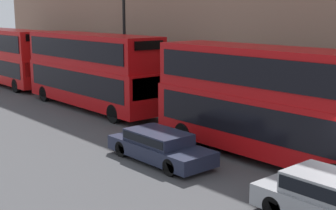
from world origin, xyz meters
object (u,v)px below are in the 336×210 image
(bus_third_in_queue, at_px, (10,55))
(car_dark_sedan, at_px, (333,199))
(bus_second_in_queue, at_px, (91,68))
(car_hatchback, at_px, (160,145))
(bus_leading, at_px, (270,99))

(bus_third_in_queue, bearing_deg, car_dark_sedan, -96.50)
(bus_second_in_queue, distance_m, car_dark_sedan, 18.21)
(car_dark_sedan, distance_m, car_hatchback, 7.37)
(bus_third_in_queue, xyz_separation_m, car_hatchback, (-3.40, -22.48, -1.76))
(bus_leading, height_order, bus_third_in_queue, bus_leading)
(bus_leading, bearing_deg, car_hatchback, 142.58)
(car_dark_sedan, bearing_deg, bus_second_in_queue, 79.19)
(bus_leading, height_order, car_hatchback, bus_leading)
(bus_second_in_queue, bearing_deg, bus_third_in_queue, 90.00)
(bus_leading, relative_size, bus_third_in_queue, 1.01)
(bus_second_in_queue, xyz_separation_m, bus_third_in_queue, (-0.00, 12.05, -0.05))
(car_dark_sedan, height_order, car_hatchback, car_dark_sedan)
(bus_third_in_queue, bearing_deg, bus_leading, -90.00)
(bus_third_in_queue, distance_m, car_hatchback, 22.81)
(bus_second_in_queue, bearing_deg, bus_leading, -90.00)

